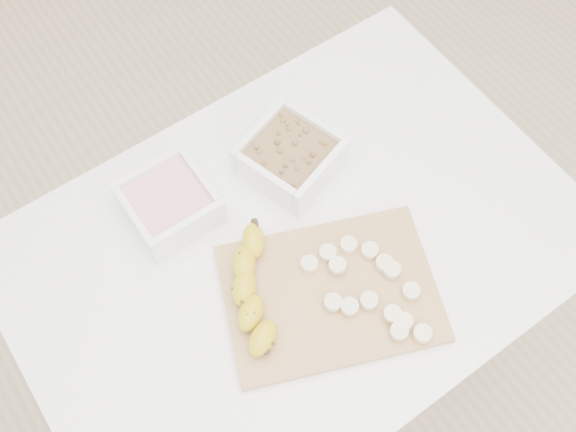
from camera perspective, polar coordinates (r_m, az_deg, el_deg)
ground at (r=1.85m, az=0.54°, el=-12.17°), size 3.50×3.50×0.00m
table at (r=1.23m, az=0.80°, el=-4.32°), size 1.00×0.70×0.75m
bowl_yogurt at (r=1.16m, az=-10.47°, el=1.19°), size 0.15×0.15×0.07m
bowl_granola at (r=1.19m, az=0.20°, el=5.36°), size 0.20×0.20×0.07m
cutting_board at (r=1.10m, az=3.77°, el=-6.85°), size 0.43×0.37×0.01m
banana at (r=1.07m, az=-3.08°, el=-6.68°), size 0.19×0.21×0.04m
banana_slices at (r=1.09m, az=7.25°, el=-6.26°), size 0.15×0.24×0.02m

